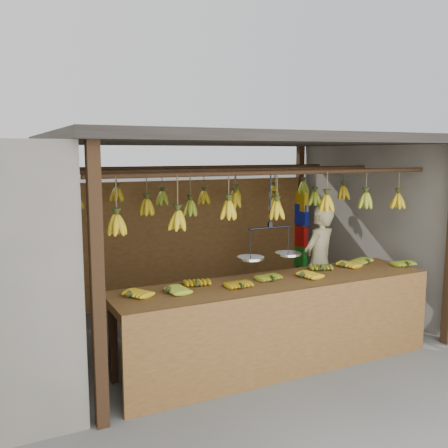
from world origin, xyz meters
TOP-DOWN VIEW (x-y plane):
  - ground at (0.00, 0.00)m, footprint 80.00×80.00m
  - stall at (0.00, 0.33)m, footprint 4.30×3.30m
  - neighbor_right at (3.60, 0.00)m, footprint 3.00×3.00m
  - counter at (-0.09, -1.23)m, footprint 3.49×0.78m
  - hanging_bananas at (-0.00, -0.00)m, footprint 3.56×2.25m
  - balance_scale at (-0.12, -1.00)m, footprint 0.73×0.28m
  - vendor at (1.23, -0.07)m, footprint 0.65×0.53m
  - bag_bundles at (1.94, 1.35)m, footprint 0.08×0.26m

SIDE VIEW (x-z plane):
  - ground at x=0.00m, z-range 0.00..0.00m
  - counter at x=-0.09m, z-range 0.23..1.19m
  - vendor at x=1.23m, z-range 0.00..1.52m
  - bag_bundles at x=1.94m, z-range 0.36..1.62m
  - neighbor_right at x=3.60m, z-range 0.00..2.30m
  - balance_scale at x=-0.12m, z-range 0.75..1.62m
  - hanging_bananas at x=0.00m, z-range 1.42..1.81m
  - stall at x=0.00m, z-range 0.77..3.17m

